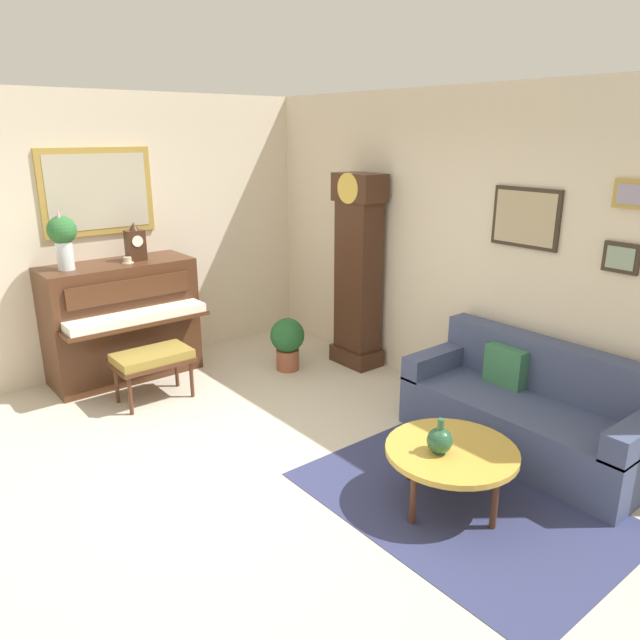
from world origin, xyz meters
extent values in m
cube|color=beige|center=(0.00, 0.00, -0.05)|extent=(6.40, 6.00, 0.10)
cube|color=beige|center=(-2.60, 0.00, 1.40)|extent=(0.10, 4.90, 2.80)
cube|color=#B28E3D|center=(-2.54, 0.05, 1.85)|extent=(0.03, 1.10, 0.84)
cube|color=#BCB299|center=(-2.52, 0.05, 1.85)|extent=(0.01, 0.98, 0.72)
cube|color=beige|center=(0.00, 2.40, 1.40)|extent=(5.30, 0.10, 2.80)
cube|color=#B28E3D|center=(1.55, 2.33, 2.00)|extent=(0.24, 0.03, 0.20)
cube|color=#998EA8|center=(1.55, 2.32, 2.00)|extent=(0.18, 0.01, 0.14)
cube|color=#33281E|center=(1.55, 2.33, 1.55)|extent=(0.26, 0.03, 0.22)
cube|color=gray|center=(1.55, 2.32, 1.55)|extent=(0.20, 0.01, 0.16)
cube|color=#33281E|center=(0.75, 2.33, 1.75)|extent=(0.60, 0.03, 0.48)
cube|color=tan|center=(0.75, 2.32, 1.75)|extent=(0.54, 0.01, 0.42)
cube|color=navy|center=(1.35, 0.95, 0.00)|extent=(2.10, 1.50, 0.01)
cube|color=#4C2B19|center=(-2.25, 0.05, 0.59)|extent=(0.60, 1.44, 1.19)
cube|color=#4C2B19|center=(-1.82, 0.05, 0.68)|extent=(0.28, 1.38, 0.04)
cube|color=white|center=(-1.82, 0.05, 0.74)|extent=(0.26, 1.32, 0.08)
cube|color=#4C2B19|center=(-1.93, 0.05, 0.98)|extent=(0.03, 1.20, 0.20)
cube|color=#4C2B19|center=(-1.50, 0.03, 0.38)|extent=(0.42, 0.70, 0.04)
cube|color=olive|center=(-1.50, 0.03, 0.44)|extent=(0.40, 0.68, 0.08)
cylinder|color=#4C2B19|center=(-1.34, -0.27, 0.18)|extent=(0.04, 0.04, 0.36)
cylinder|color=#4C2B19|center=(-1.34, 0.33, 0.18)|extent=(0.04, 0.04, 0.36)
cylinder|color=#4C2B19|center=(-1.66, -0.27, 0.18)|extent=(0.04, 0.04, 0.36)
cylinder|color=#4C2B19|center=(-1.66, 0.33, 0.18)|extent=(0.04, 0.04, 0.36)
cube|color=#3D2316|center=(-1.02, 2.14, 0.09)|extent=(0.52, 0.34, 0.18)
cube|color=#3D2316|center=(-1.02, 2.14, 0.89)|extent=(0.44, 0.28, 1.78)
cube|color=#3D2316|center=(-1.02, 2.14, 1.88)|extent=(0.52, 0.32, 0.28)
cylinder|color=gold|center=(-1.02, 1.98, 1.88)|extent=(0.30, 0.02, 0.30)
cylinder|color=gold|center=(-1.02, 2.09, 0.95)|extent=(0.03, 0.03, 0.70)
cube|color=#424C70|center=(1.19, 1.90, 0.21)|extent=(1.90, 0.80, 0.42)
cube|color=#424C70|center=(1.19, 2.20, 0.62)|extent=(1.90, 0.20, 0.44)
cube|color=#424C70|center=(0.33, 1.90, 0.50)|extent=(0.18, 0.80, 0.20)
cube|color=#38754C|center=(0.89, 2.04, 0.58)|extent=(0.34, 0.12, 0.32)
cylinder|color=gold|center=(1.29, 0.89, 0.39)|extent=(0.88, 0.88, 0.04)
torus|color=#4C2B19|center=(1.29, 0.89, 0.39)|extent=(0.88, 0.88, 0.04)
cylinder|color=#4C2B19|center=(1.29, 1.25, 0.19)|extent=(0.04, 0.04, 0.37)
cylinder|color=#4C2B19|center=(1.65, 0.89, 0.19)|extent=(0.04, 0.04, 0.37)
cylinder|color=#4C2B19|center=(1.29, 0.53, 0.19)|extent=(0.04, 0.04, 0.37)
cylinder|color=#4C2B19|center=(0.93, 0.89, 0.19)|extent=(0.04, 0.04, 0.37)
cube|color=#3D2316|center=(-2.23, 0.26, 1.34)|extent=(0.12, 0.18, 0.30)
cylinder|color=white|center=(-2.17, 0.26, 1.39)|extent=(0.01, 0.11, 0.11)
cone|color=#3D2316|center=(-2.23, 0.26, 1.53)|extent=(0.10, 0.10, 0.08)
cylinder|color=silver|center=(-2.23, -0.42, 1.32)|extent=(0.15, 0.15, 0.26)
sphere|color=#2D6B33|center=(-2.23, -0.42, 1.56)|extent=(0.26, 0.26, 0.26)
cone|color=#D199B7|center=(-2.20, -0.44, 1.69)|extent=(0.06, 0.06, 0.16)
cylinder|color=beige|center=(-2.16, 0.14, 1.19)|extent=(0.12, 0.12, 0.01)
cylinder|color=beige|center=(-2.16, 0.14, 1.22)|extent=(0.08, 0.08, 0.06)
cylinder|color=#234C33|center=(1.27, 0.78, 0.42)|extent=(0.09, 0.09, 0.01)
sphere|color=#285638|center=(1.27, 0.78, 0.50)|extent=(0.17, 0.17, 0.17)
cylinder|color=#285638|center=(1.27, 0.78, 0.61)|extent=(0.04, 0.04, 0.08)
cylinder|color=#935138|center=(-1.34, 1.45, 0.11)|extent=(0.24, 0.24, 0.22)
sphere|color=#235B2D|center=(-1.34, 1.45, 0.38)|extent=(0.36, 0.36, 0.36)
camera|label=1|loc=(3.48, -2.00, 2.42)|focal=33.62mm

